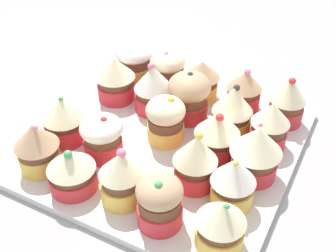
% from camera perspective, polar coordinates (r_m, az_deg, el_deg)
% --- Properties ---
extents(ground_plane, '(1.80, 1.80, 0.03)m').
position_cam_1_polar(ground_plane, '(0.65, 0.00, -3.93)').
color(ground_plane, '#9E9EA3').
extents(baking_tray, '(0.36, 0.36, 0.01)m').
position_cam_1_polar(baking_tray, '(0.64, 0.00, -2.54)').
color(baking_tray, silver).
rests_on(baking_tray, ground_plane).
extents(cupcake_0, '(0.06, 0.06, 0.07)m').
position_cam_1_polar(cupcake_0, '(0.49, 6.98, -12.60)').
color(cupcake_0, '#EFC651').
rests_on(cupcake_0, baking_tray).
extents(cupcake_1, '(0.06, 0.06, 0.08)m').
position_cam_1_polar(cupcake_1, '(0.53, 8.61, -7.19)').
color(cupcake_1, '#EFC651').
rests_on(cupcake_1, baking_tray).
extents(cupcake_2, '(0.07, 0.07, 0.08)m').
position_cam_1_polar(cupcake_2, '(0.57, 11.57, -3.24)').
color(cupcake_2, '#D1333D').
rests_on(cupcake_2, baking_tray).
extents(cupcake_3, '(0.06, 0.06, 0.07)m').
position_cam_1_polar(cupcake_3, '(0.62, 13.35, 0.23)').
color(cupcake_3, '#D1333D').
rests_on(cupcake_3, baking_tray).
extents(cupcake_4, '(0.05, 0.05, 0.08)m').
position_cam_1_polar(cupcake_4, '(0.68, 15.56, 3.31)').
color(cupcake_4, '#D1333D').
rests_on(cupcake_4, baking_tray).
extents(cupcake_5, '(0.06, 0.06, 0.07)m').
position_cam_1_polar(cupcake_5, '(0.50, -1.12, -9.90)').
color(cupcake_5, '#D1333D').
rests_on(cupcake_5, baking_tray).
extents(cupcake_6, '(0.06, 0.06, 0.08)m').
position_cam_1_polar(cupcake_6, '(0.55, 3.63, -4.53)').
color(cupcake_6, '#D1333D').
rests_on(cupcake_6, baking_tray).
extents(cupcake_7, '(0.06, 0.06, 0.08)m').
position_cam_1_polar(cupcake_7, '(0.59, 6.53, -0.94)').
color(cupcake_7, '#D1333D').
rests_on(cupcake_7, baking_tray).
extents(cupcake_8, '(0.06, 0.06, 0.08)m').
position_cam_1_polar(cupcake_8, '(0.64, 8.51, 2.16)').
color(cupcake_8, '#EFC651').
rests_on(cupcake_8, baking_tray).
extents(cupcake_9, '(0.06, 0.06, 0.07)m').
position_cam_1_polar(cupcake_9, '(0.70, 10.04, 4.80)').
color(cupcake_9, '#D1333D').
rests_on(cupcake_9, baking_tray).
extents(cupcake_10, '(0.05, 0.05, 0.08)m').
position_cam_1_polar(cupcake_10, '(0.53, -6.15, -6.76)').
color(cupcake_10, '#EFC651').
rests_on(cupcake_10, baking_tray).
extents(cupcake_11, '(0.06, 0.06, 0.07)m').
position_cam_1_polar(cupcake_11, '(0.62, -0.31, 0.94)').
color(cupcake_11, '#EFC651').
rests_on(cupcake_11, baking_tray).
extents(cupcake_12, '(0.07, 0.07, 0.08)m').
position_cam_1_polar(cupcake_12, '(0.66, 2.94, 4.07)').
color(cupcake_12, '#D1333D').
rests_on(cupcake_12, baking_tray).
extents(cupcake_13, '(0.06, 0.06, 0.07)m').
position_cam_1_polar(cupcake_13, '(0.71, 4.43, 6.23)').
color(cupcake_13, '#EFC651').
rests_on(cupcake_13, baking_tray).
extents(cupcake_14, '(0.06, 0.06, 0.07)m').
position_cam_1_polar(cupcake_14, '(0.56, -12.66, -5.61)').
color(cupcake_14, '#D1333D').
rests_on(cupcake_14, baking_tray).
extents(cupcake_15, '(0.06, 0.06, 0.07)m').
position_cam_1_polar(cupcake_15, '(0.60, -8.70, -1.35)').
color(cupcake_15, '#D1333D').
rests_on(cupcake_15, baking_tray).
extents(cupcake_16, '(0.06, 0.06, 0.08)m').
position_cam_1_polar(cupcake_16, '(0.68, -1.93, 5.05)').
color(cupcake_16, '#D1333D').
rests_on(cupcake_16, baking_tray).
extents(cupcake_17, '(0.06, 0.06, 0.07)m').
position_cam_1_polar(cupcake_17, '(0.74, 0.02, 7.56)').
color(cupcake_17, '#D1333D').
rests_on(cupcake_17, baking_tray).
extents(cupcake_18, '(0.06, 0.06, 0.07)m').
position_cam_1_polar(cupcake_18, '(0.60, -16.95, -2.57)').
color(cupcake_18, '#EFC651').
rests_on(cupcake_18, baking_tray).
extents(cupcake_19, '(0.06, 0.06, 0.07)m').
position_cam_1_polar(cupcake_19, '(0.64, -13.63, 0.94)').
color(cupcake_19, '#D1333D').
rests_on(cupcake_19, baking_tray).
extents(cupcake_20, '(0.07, 0.07, 0.08)m').
position_cam_1_polar(cupcake_20, '(0.71, -7.00, 6.35)').
color(cupcake_20, '#D1333D').
rests_on(cupcake_20, baking_tray).
extents(cupcake_21, '(0.07, 0.07, 0.07)m').
position_cam_1_polar(cupcake_21, '(0.77, -4.46, 8.72)').
color(cupcake_21, '#EFC651').
rests_on(cupcake_21, baking_tray).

